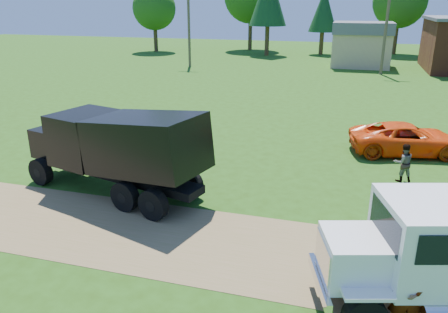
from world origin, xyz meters
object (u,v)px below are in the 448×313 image
(spectator_a, at_px, (407,296))
(white_semi_tractor, at_px, (425,257))
(orange_pickup, at_px, (407,139))
(black_dump_truck, at_px, (117,146))

(spectator_a, bearing_deg, white_semi_tractor, 59.15)
(orange_pickup, bearing_deg, spectator_a, 162.13)
(orange_pickup, bearing_deg, black_dump_truck, 113.66)
(black_dump_truck, bearing_deg, white_semi_tractor, -6.78)
(white_semi_tractor, relative_size, orange_pickup, 1.32)
(black_dump_truck, bearing_deg, spectator_a, -12.72)
(black_dump_truck, bearing_deg, orange_pickup, 50.93)
(black_dump_truck, distance_m, spectator_a, 10.76)
(orange_pickup, distance_m, spectator_a, 12.84)
(white_semi_tractor, height_order, spectator_a, white_semi_tractor)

